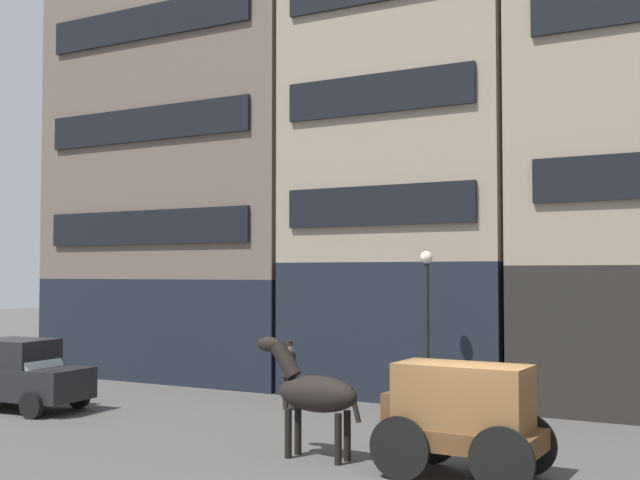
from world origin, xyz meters
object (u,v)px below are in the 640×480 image
Objects in this scene: pedestrian_officer at (289,372)px; draft_horse at (313,392)px; cargo_wagon at (460,412)px; streetlamp_curbside at (427,309)px; sedan_dark at (20,375)px.

draft_horse is at bearing -54.38° from pedestrian_officer.
streetlamp_curbside is (-2.62, 5.24, 1.52)m from cargo_wagon.
streetlamp_curbside reaches higher than sedan_dark.
pedestrian_officer is at bearing 29.16° from sedan_dark.
streetlamp_curbside reaches higher than cargo_wagon.
pedestrian_officer is (-3.24, 4.53, -0.29)m from draft_horse.
pedestrian_officer is (-6.19, 4.53, -0.17)m from cargo_wagon.
cargo_wagon is at bearing -0.02° from draft_horse.
sedan_dark is 7.03m from pedestrian_officer.
draft_horse is 5.43m from streetlamp_curbside.
sedan_dark is (-9.38, 1.10, -0.36)m from draft_horse.
streetlamp_curbside is at bearing 116.59° from cargo_wagon.
sedan_dark is 2.12× the size of pedestrian_officer.
sedan_dark is 0.92× the size of streetlamp_curbside.
draft_horse is (-2.95, 0.00, 0.12)m from cargo_wagon.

